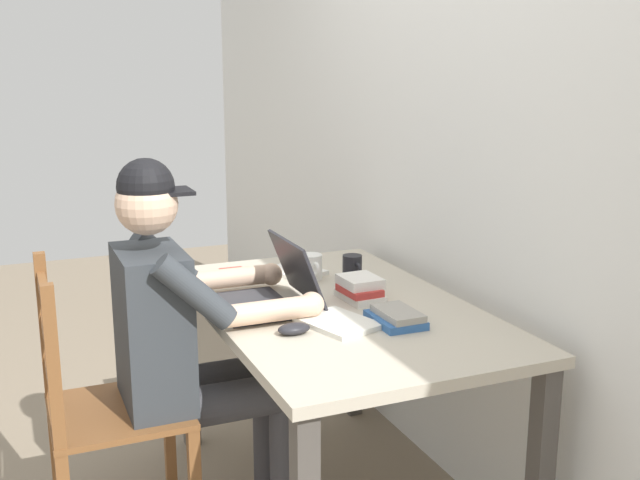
% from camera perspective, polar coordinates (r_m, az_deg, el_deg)
% --- Properties ---
extents(back_wall, '(6.00, 0.04, 2.60)m').
position_cam_1_polar(back_wall, '(2.65, 11.24, 8.11)').
color(back_wall, silver).
rests_on(back_wall, ground).
extents(desk, '(1.35, 0.83, 0.74)m').
position_cam_1_polar(desk, '(2.55, 1.25, -6.88)').
color(desk, '#BCB29E').
rests_on(desk, ground).
extents(seated_person, '(0.50, 0.60, 1.25)m').
position_cam_1_polar(seated_person, '(2.46, -10.04, -6.79)').
color(seated_person, '#33383D').
rests_on(seated_person, ground).
extents(wooden_chair, '(0.42, 0.42, 0.94)m').
position_cam_1_polar(wooden_chair, '(2.51, -16.23, -12.31)').
color(wooden_chair, brown).
rests_on(wooden_chair, ground).
extents(laptop, '(0.33, 0.31, 0.22)m').
position_cam_1_polar(laptop, '(2.50, -3.78, -3.85)').
color(laptop, '#232328').
rests_on(laptop, desk).
extents(computer_mouse, '(0.06, 0.10, 0.03)m').
position_cam_1_polar(computer_mouse, '(2.25, -1.98, -6.72)').
color(computer_mouse, '#232328').
rests_on(computer_mouse, desk).
extents(coffee_mug_white, '(0.12, 0.09, 0.09)m').
position_cam_1_polar(coffee_mug_white, '(2.80, -0.69, -2.05)').
color(coffee_mug_white, white).
rests_on(coffee_mug_white, desk).
extents(coffee_mug_dark, '(0.11, 0.07, 0.10)m').
position_cam_1_polar(coffee_mug_dark, '(2.79, 2.47, -2.12)').
color(coffee_mug_dark, black).
rests_on(coffee_mug_dark, desk).
extents(book_stack_main, '(0.18, 0.13, 0.08)m').
position_cam_1_polar(book_stack_main, '(2.56, 3.03, -3.71)').
color(book_stack_main, white).
rests_on(book_stack_main, desk).
extents(book_stack_side, '(0.19, 0.14, 0.05)m').
position_cam_1_polar(book_stack_side, '(2.34, 5.80, -5.83)').
color(book_stack_side, '#2D5B9E').
rests_on(book_stack_side, desk).
extents(paper_pile_near_laptop, '(0.26, 0.24, 0.02)m').
position_cam_1_polar(paper_pile_near_laptop, '(2.88, -1.93, -2.42)').
color(paper_pile_near_laptop, white).
rests_on(paper_pile_near_laptop, desk).
extents(paper_pile_back_corner, '(0.28, 0.24, 0.02)m').
position_cam_1_polar(paper_pile_back_corner, '(2.32, 1.38, -6.28)').
color(paper_pile_back_corner, silver).
rests_on(paper_pile_back_corner, desk).
extents(landscape_photo_print, '(0.13, 0.09, 0.00)m').
position_cam_1_polar(landscape_photo_print, '(2.93, -6.48, -2.37)').
color(landscape_photo_print, '#C63D33').
rests_on(landscape_photo_print, desk).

